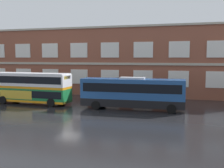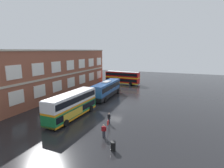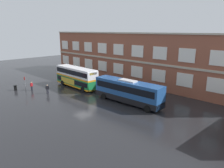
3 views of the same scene
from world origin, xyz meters
name	(u,v)px [view 1 (image 1 of 3)]	position (x,y,z in m)	size (l,w,h in m)	color
ground_plane	(77,110)	(0.00, 2.00, 0.00)	(120.00, 120.00, 0.00)	black
brick_terminal_building	(102,62)	(-2.23, 17.98, 5.34)	(52.29, 8.19, 10.96)	brown
double_decker_near	(30,87)	(-7.78, 4.52, 2.15)	(11.06, 3.06, 4.07)	#197038
touring_coach	(132,93)	(5.98, 4.48, 1.91)	(12.09, 3.26, 3.80)	navy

